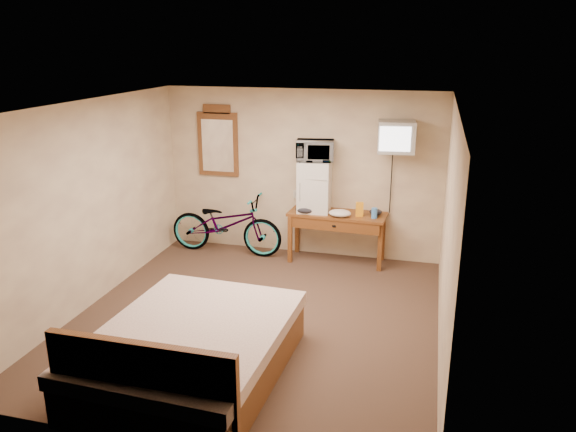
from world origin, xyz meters
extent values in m
plane|color=#4A3125|center=(0.00, 0.00, 0.00)|extent=(4.60, 4.60, 0.00)
plane|color=silver|center=(0.00, 0.00, 2.50)|extent=(4.60, 4.60, 0.00)
cube|color=beige|center=(0.00, 2.30, 1.25)|extent=(4.20, 0.04, 2.50)
cube|color=beige|center=(0.00, -2.30, 1.25)|extent=(4.20, 0.04, 2.50)
cube|color=beige|center=(-2.10, 0.00, 1.25)|extent=(0.04, 4.60, 2.50)
cube|color=beige|center=(2.10, 0.00, 1.25)|extent=(0.04, 4.60, 2.50)
cube|color=beige|center=(-0.08, 2.29, 0.92)|extent=(0.08, 0.01, 0.13)
cube|color=brown|center=(0.61, 2.04, 0.73)|extent=(1.44, 0.61, 0.04)
cube|color=brown|center=(-0.05, 1.82, 0.35)|extent=(0.06, 0.06, 0.71)
cube|color=brown|center=(1.26, 1.82, 0.35)|extent=(0.06, 0.06, 0.71)
cube|color=brown|center=(-0.05, 2.26, 0.35)|extent=(0.06, 0.06, 0.71)
cube|color=brown|center=(1.26, 2.26, 0.35)|extent=(0.06, 0.06, 0.71)
cube|color=brown|center=(0.61, 1.80, 0.63)|extent=(1.30, 0.10, 0.16)
cube|color=black|center=(0.61, 1.78, 0.63)|extent=(0.05, 0.02, 0.03)
cube|color=silver|center=(0.25, 2.07, 1.13)|extent=(0.48, 0.47, 0.75)
cube|color=#A4A39F|center=(0.25, 1.84, 1.28)|extent=(0.46, 0.01, 0.00)
cylinder|color=#A4A39F|center=(0.09, 1.84, 1.08)|extent=(0.02, 0.02, 0.27)
imported|color=silver|center=(0.25, 2.07, 1.65)|extent=(0.59, 0.45, 0.30)
cube|color=#FC9D16|center=(0.94, 1.96, 0.85)|extent=(0.12, 0.08, 0.21)
cylinder|color=#4289E1|center=(1.15, 1.92, 0.82)|extent=(0.08, 0.08, 0.15)
ellipsoid|color=silver|center=(0.67, 1.88, 0.80)|extent=(0.32, 0.25, 0.10)
ellipsoid|color=black|center=(0.15, 1.91, 0.80)|extent=(0.29, 0.22, 0.11)
ellipsoid|color=black|center=(1.15, 2.10, 0.79)|extent=(0.18, 0.15, 0.08)
cube|color=black|center=(1.39, 2.28, 1.80)|extent=(0.14, 0.02, 0.14)
cylinder|color=black|center=(1.39, 2.24, 1.80)|extent=(0.05, 0.30, 0.05)
cube|color=#A4A39F|center=(1.39, 2.02, 1.91)|extent=(0.54, 0.46, 0.43)
cube|color=white|center=(1.39, 1.81, 1.91)|extent=(0.41, 0.06, 0.33)
cube|color=black|center=(1.39, 2.23, 1.91)|extent=(0.31, 0.04, 0.27)
cube|color=brown|center=(-1.31, 2.27, 1.64)|extent=(0.64, 0.04, 0.97)
cube|color=brown|center=(-1.31, 2.27, 2.17)|extent=(0.43, 0.04, 0.14)
cube|color=white|center=(-1.31, 2.25, 1.62)|extent=(0.51, 0.01, 0.80)
imported|color=black|center=(-1.10, 1.95, 0.47)|extent=(1.78, 0.64, 0.93)
cube|color=brown|center=(-0.23, -1.30, 0.20)|extent=(1.74, 2.26, 0.40)
cube|color=beige|center=(-0.23, -1.30, 0.45)|extent=(1.78, 2.30, 0.14)
cube|color=brown|center=(-0.23, -2.26, 0.55)|extent=(1.64, 0.08, 0.70)
ellipsoid|color=white|center=(-0.62, -1.95, 0.58)|extent=(0.57, 0.35, 0.20)
ellipsoid|color=white|center=(0.15, -1.95, 0.58)|extent=(0.57, 0.35, 0.20)
camera|label=1|loc=(1.88, -5.72, 3.15)|focal=35.00mm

